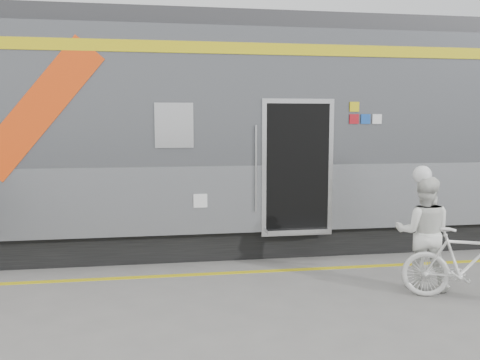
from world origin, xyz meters
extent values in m
plane|color=slate|center=(0.00, 0.00, 0.00)|extent=(90.00, 90.00, 0.00)
cube|color=black|center=(-0.38, 4.20, 0.25)|extent=(24.00, 2.70, 0.50)
cube|color=#9EA0A5|center=(-0.38, 4.20, 1.05)|extent=(24.00, 3.00, 1.10)
cube|color=#57595E|center=(-0.38, 4.20, 2.70)|extent=(24.00, 3.00, 2.20)
cube|color=#38383A|center=(-0.38, 4.20, 3.95)|extent=(24.00, 2.64, 0.30)
cube|color=gold|center=(-0.38, 2.69, 3.45)|extent=(24.00, 0.02, 0.18)
cube|color=#EF430E|center=(-2.18, 2.69, 2.50)|extent=(1.96, 0.01, 2.19)
cube|color=black|center=(-0.18, 2.69, 2.25)|extent=(0.55, 0.02, 0.65)
cube|color=black|center=(1.82, 2.90, 1.55)|extent=(1.05, 0.45, 2.10)
cube|color=silver|center=(1.82, 2.69, 1.55)|extent=(1.20, 0.02, 2.25)
cylinder|color=silver|center=(1.12, 2.67, 1.55)|extent=(0.04, 0.04, 1.40)
cube|color=silver|center=(1.82, 2.65, 0.52)|extent=(1.05, 0.25, 0.06)
cube|color=gold|center=(2.77, 2.69, 2.55)|extent=(0.16, 0.01, 0.16)
cube|color=#A4121C|center=(2.77, 2.69, 2.35)|extent=(0.16, 0.01, 0.16)
cube|color=#194AA5|center=(2.97, 2.69, 2.35)|extent=(0.16, 0.01, 0.16)
cube|color=silver|center=(3.17, 2.69, 2.35)|extent=(0.16, 0.01, 0.16)
cube|color=silver|center=(0.22, 2.69, 1.05)|extent=(0.22, 0.01, 0.22)
cube|color=gold|center=(0.00, 2.15, 0.00)|extent=(24.00, 0.12, 0.01)
imported|color=white|center=(3.17, 1.05, 0.78)|extent=(0.94, 0.86, 1.57)
imported|color=silver|center=(3.47, 0.50, 0.48)|extent=(1.62, 1.06, 0.95)
sphere|color=white|center=(3.17, 1.05, 1.69)|extent=(0.25, 0.25, 0.25)
camera|label=1|loc=(-0.43, -5.33, 2.32)|focal=38.00mm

